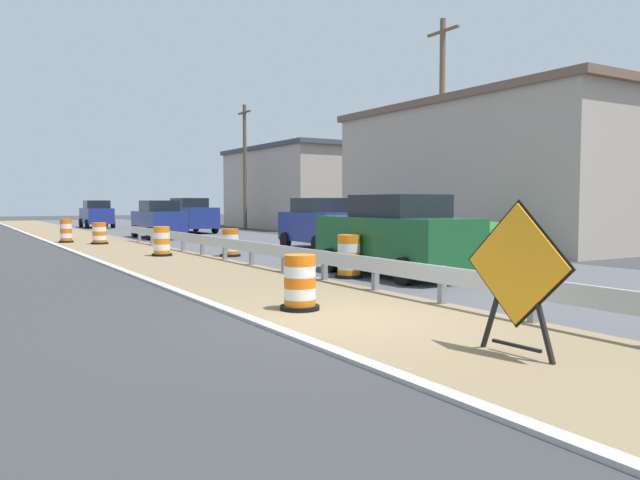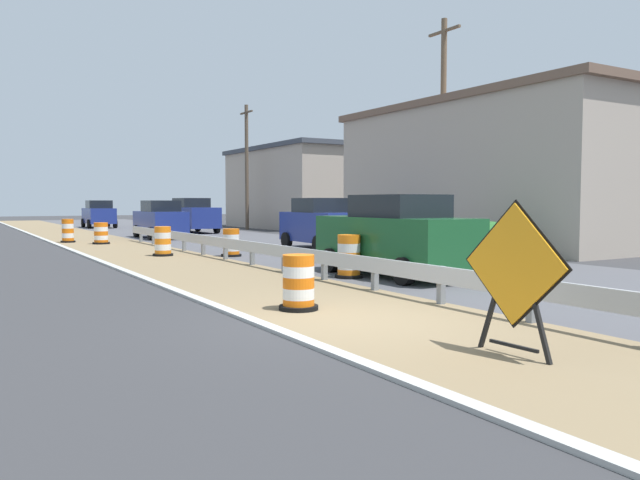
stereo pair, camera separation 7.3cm
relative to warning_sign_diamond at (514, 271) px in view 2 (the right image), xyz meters
The scene contains 22 objects.
ground_plane 3.19m from the warning_sign_diamond, 100.35° to the left, with size 160.00×160.00×0.00m, color #333335.
median_dirt_strip 3.14m from the warning_sign_diamond, 87.16° to the left, with size 3.78×120.00×0.01m, color #7F6B4C.
far_lane_asphalt 6.97m from the warning_sign_diamond, 25.46° to the left, with size 8.37×120.00×0.00m, color #4C4C51.
curb_near_edge 3.64m from the warning_sign_diamond, 121.86° to the left, with size 0.20×120.00×0.11m, color #ADADA8.
guardrail_median 2.28m from the warning_sign_diamond, 35.84° to the left, with size 0.18×47.39×0.71m.
warning_sign_diamond is the anchor object (origin of this frame).
traffic_barrel_nearest 4.27m from the warning_sign_diamond, 99.27° to the left, with size 0.69×0.69×0.96m.
traffic_barrel_close 7.98m from the warning_sign_diamond, 70.93° to the left, with size 0.70×0.70×1.07m.
traffic_barrel_mid 14.82m from the warning_sign_diamond, 80.45° to the left, with size 0.70×0.70×0.95m.
traffic_barrel_far 16.03m from the warning_sign_diamond, 88.19° to the left, with size 0.70×0.70×1.02m.
traffic_barrel_farther 23.40m from the warning_sign_diamond, 90.11° to the left, with size 0.75×0.75×0.96m.
traffic_barrel_farthest 25.31m from the warning_sign_diamond, 92.57° to the left, with size 0.65×0.65×1.08m.
car_lead_near_lane 8.16m from the warning_sign_diamond, 62.28° to the left, with size 2.06×4.67×2.05m.
car_trailing_near_lane 31.87m from the warning_sign_diamond, 77.53° to the left, with size 2.14×4.71×2.10m.
car_lead_far_lane 41.69m from the warning_sign_diamond, 85.15° to the left, with size 2.08×4.10×1.97m.
car_mid_far_lane 17.08m from the warning_sign_diamond, 66.69° to the left, with size 2.16×4.13×2.02m.
car_trailing_far_lane 26.66m from the warning_sign_diamond, 82.43° to the left, with size 1.98×4.45×1.94m.
roadside_shop_near 20.12m from the warning_sign_diamond, 44.25° to the left, with size 6.85×14.03×6.10m.
roadside_shop_far 37.59m from the warning_sign_diamond, 64.03° to the left, with size 7.93×12.57×5.73m.
utility_pole_near 18.94m from the warning_sign_diamond, 50.60° to the left, with size 0.24×1.80×9.34m.
utility_pole_mid 35.18m from the warning_sign_diamond, 70.99° to the left, with size 0.24×1.80×8.31m.
bush_roadside 13.31m from the warning_sign_diamond, 45.14° to the left, with size 2.31×2.31×1.24m, color #286028.
Camera 2 is at (-5.33, -8.17, 1.88)m, focal length 34.91 mm.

